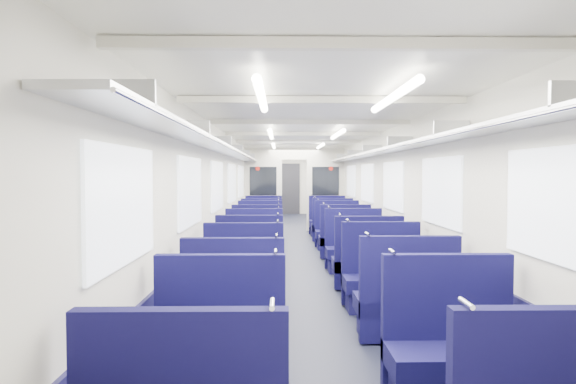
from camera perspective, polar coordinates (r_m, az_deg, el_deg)
The scene contains 31 objects.
floor at distance 10.76m, azimuth 1.22°, elevation -6.48°, with size 2.80×18.00×0.01m, color black.
ceiling at distance 10.67m, azimuth 1.23°, elevation 6.10°, with size 2.80×18.00×0.01m, color silver.
wall_left at distance 10.69m, azimuth -6.30°, elevation -0.22°, with size 0.02×18.00×2.35m, color beige.
dado_left at distance 10.76m, azimuth -6.20°, elevation -4.62°, with size 0.03×17.90×0.70m, color #121036.
wall_right at distance 10.79m, azimuth 8.67°, elevation -0.21°, with size 0.02×18.00×2.35m, color beige.
dado_right at distance 10.86m, azimuth 8.57°, elevation -4.57°, with size 0.03×17.90×0.70m, color #121036.
wall_far at distance 19.64m, azimuth 0.26°, elevation 0.90°, with size 2.80×0.02×2.35m, color beige.
luggage_rack_left at distance 10.67m, azimuth -5.31°, elevation 4.06°, with size 0.36×17.40×0.18m.
luggage_rack_right at distance 10.76m, azimuth 7.71°, elevation 4.04°, with size 0.36×17.40×0.18m.
windows at distance 10.19m, azimuth 1.32°, elevation 1.05°, with size 2.78×15.60×0.75m.
ceiling_fittings at distance 10.40m, azimuth 1.28°, elevation 5.86°, with size 2.70×16.06×0.11m.
end_door at distance 19.59m, azimuth 0.26°, elevation 0.38°, with size 0.75×0.06×2.00m, color black.
bulkhead at distance 13.87m, azimuth 0.73°, elevation 0.58°, with size 2.80×0.10×2.35m.
seat_2 at distance 3.71m, azimuth -8.03°, elevation -18.32°, with size 0.95×0.53×1.07m.
seat_3 at distance 3.87m, azimuth 18.42°, elevation -17.50°, with size 0.95×0.53×1.07m.
seat_4 at distance 4.83m, azimuth -6.24°, elevation -13.42°, with size 0.95×0.53×1.07m.
seat_5 at distance 5.06m, azimuth 13.44°, elevation -12.72°, with size 0.95×0.53×1.07m.
seat_6 at distance 5.89m, azimuth -5.22°, elevation -10.54°, with size 0.95×0.53×1.07m.
seat_7 at distance 6.10m, azimuth 10.86°, elevation -10.14°, with size 0.95×0.53×1.07m.
seat_8 at distance 7.19m, azimuth -4.41°, elevation -8.21°, with size 0.95×0.53×1.07m.
seat_9 at distance 7.11m, azimuth 9.12°, elevation -8.36°, with size 0.95×0.53×1.07m.
seat_10 at distance 8.18m, azimuth -3.98°, elevation -6.94°, with size 0.95×0.53×1.07m.
seat_11 at distance 8.29m, azimuth 7.65°, elevation -6.82°, with size 0.95×0.53×1.07m.
seat_12 at distance 9.45m, azimuth -3.55°, elevation -5.70°, with size 0.95×0.53×1.07m.
seat_13 at distance 9.52m, azimuth 6.52°, elevation -5.65°, with size 0.95×0.53×1.07m.
seat_14 at distance 10.58m, azimuth -3.26°, elevation -4.85°, with size 0.95×0.53×1.07m.
seat_15 at distance 10.65m, azimuth 5.73°, elevation -4.81°, with size 0.95×0.53×1.07m.
seat_16 at distance 11.64m, azimuth -3.05°, elevation -4.20°, with size 0.95×0.53×1.07m.
seat_17 at distance 11.79m, azimuth 5.08°, elevation -4.13°, with size 0.95×0.53×1.07m.
seat_18 at distance 12.81m, azimuth -2.85°, elevation -3.62°, with size 0.95×0.53×1.07m.
seat_19 at distance 12.87m, azimuth 4.58°, elevation -3.59°, with size 0.95×0.53×1.07m.
Camera 1 is at (-0.39, -10.63, 1.63)m, focal length 30.79 mm.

